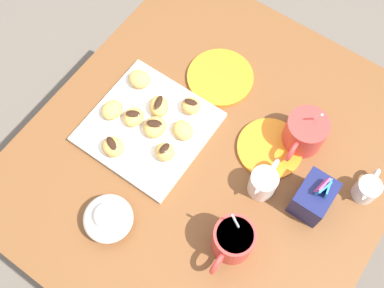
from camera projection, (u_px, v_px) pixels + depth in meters
name	position (u px, v px, depth m)	size (l,w,h in m)	color
ground_plane	(204.00, 227.00, 1.70)	(8.00, 8.00, 0.00)	#665B51
dining_table	(210.00, 175.00, 1.18)	(0.89, 0.81, 0.71)	brown
pastry_plate_square	(149.00, 127.00, 1.08)	(0.27, 0.27, 0.02)	silver
coffee_mug_red_left	(305.00, 132.00, 1.03)	(0.13, 0.09, 0.13)	red
coffee_mug_red_right	(233.00, 240.00, 0.93)	(0.13, 0.09, 0.14)	red
cream_pitcher_white	(263.00, 182.00, 0.99)	(0.10, 0.06, 0.07)	silver
sugar_caddy	(313.00, 197.00, 0.97)	(0.09, 0.07, 0.11)	#191E51
ice_cream_bowl	(108.00, 218.00, 0.96)	(0.11, 0.11, 0.08)	silver
chocolate_sauce_pitcher	(367.00, 189.00, 0.99)	(0.09, 0.05, 0.06)	silver
saucer_orange_left	(270.00, 148.00, 1.06)	(0.15, 0.15, 0.01)	orange
saucer_orange_right	(220.00, 77.00, 1.14)	(0.17, 0.17, 0.01)	orange
beignet_0	(112.00, 110.00, 1.07)	(0.05, 0.05, 0.03)	#DBA351
beignet_1	(113.00, 147.00, 1.03)	(0.05, 0.05, 0.04)	#DBA351
chocolate_drizzle_1	(112.00, 143.00, 1.01)	(0.04, 0.02, 0.01)	black
beignet_2	(183.00, 130.00, 1.05)	(0.05, 0.04, 0.03)	#DBA351
beignet_3	(134.00, 117.00, 1.06)	(0.05, 0.05, 0.03)	#DBA351
chocolate_drizzle_3	(133.00, 114.00, 1.05)	(0.03, 0.02, 0.01)	black
beignet_4	(159.00, 106.00, 1.07)	(0.05, 0.05, 0.03)	#DBA351
chocolate_drizzle_4	(159.00, 102.00, 1.05)	(0.04, 0.02, 0.01)	black
beignet_5	(139.00, 79.00, 1.10)	(0.06, 0.05, 0.03)	#DBA351
beignet_6	(191.00, 106.00, 1.07)	(0.05, 0.04, 0.03)	#DBA351
chocolate_drizzle_6	(191.00, 102.00, 1.06)	(0.03, 0.02, 0.01)	black
beignet_7	(165.00, 152.00, 1.02)	(0.04, 0.05, 0.04)	#DBA351
chocolate_drizzle_7	(164.00, 148.00, 1.00)	(0.03, 0.02, 0.01)	black
beignet_8	(155.00, 127.00, 1.05)	(0.05, 0.05, 0.03)	#DBA351
chocolate_drizzle_8	(154.00, 123.00, 1.03)	(0.04, 0.02, 0.01)	black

